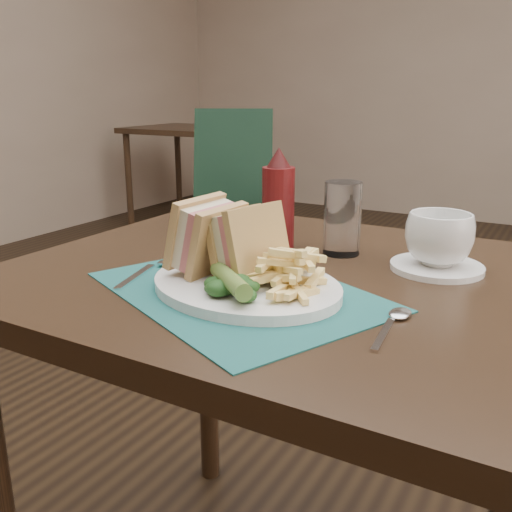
{
  "coord_description": "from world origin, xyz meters",
  "views": [
    {
      "loc": [
        0.4,
        -1.3,
        1.04
      ],
      "look_at": [
        -0.01,
        -0.6,
        0.8
      ],
      "focal_mm": 40.0,
      "sensor_mm": 36.0,
      "label": 1
    }
  ],
  "objects_px": {
    "sandwich_half_a": "(195,233)",
    "check_presenter": "(233,173)",
    "plate": "(246,286)",
    "drinking_glass": "(342,218)",
    "table_bg_left": "(194,176)",
    "table_main": "(286,465)",
    "sandwich_half_b": "(238,239)",
    "coffee_cup": "(439,239)",
    "placemat": "(238,291)",
    "saucer": "(437,267)",
    "ketchup_bottle": "(278,198)"
  },
  "relations": [
    {
      "from": "sandwich_half_a",
      "to": "check_presenter",
      "type": "distance_m",
      "value": 0.3
    },
    {
      "from": "plate",
      "to": "drinking_glass",
      "type": "xyz_separation_m",
      "value": [
        0.05,
        0.26,
        0.06
      ]
    },
    {
      "from": "plate",
      "to": "table_bg_left",
      "type": "bearing_deg",
      "value": 140.35
    },
    {
      "from": "table_main",
      "to": "sandwich_half_b",
      "type": "distance_m",
      "value": 0.46
    },
    {
      "from": "sandwich_half_b",
      "to": "coffee_cup",
      "type": "relative_size",
      "value": 1.01
    },
    {
      "from": "sandwich_half_a",
      "to": "check_presenter",
      "type": "relative_size",
      "value": 0.45
    },
    {
      "from": "placemat",
      "to": "plate",
      "type": "xyz_separation_m",
      "value": [
        0.01,
        0.01,
        0.01
      ]
    },
    {
      "from": "sandwich_half_b",
      "to": "saucer",
      "type": "distance_m",
      "value": 0.34
    },
    {
      "from": "placemat",
      "to": "ketchup_bottle",
      "type": "bearing_deg",
      "value": 104.27
    },
    {
      "from": "saucer",
      "to": "table_main",
      "type": "bearing_deg",
      "value": -150.37
    },
    {
      "from": "table_bg_left",
      "to": "saucer",
      "type": "bearing_deg",
      "value": -47.81
    },
    {
      "from": "coffee_cup",
      "to": "check_presenter",
      "type": "xyz_separation_m",
      "value": [
        -0.42,
        0.04,
        0.07
      ]
    },
    {
      "from": "plate",
      "to": "sandwich_half_a",
      "type": "height_order",
      "value": "sandwich_half_a"
    },
    {
      "from": "table_main",
      "to": "table_bg_left",
      "type": "relative_size",
      "value": 1.0
    },
    {
      "from": "sandwich_half_a",
      "to": "coffee_cup",
      "type": "xyz_separation_m",
      "value": [
        0.32,
        0.23,
        -0.02
      ]
    },
    {
      "from": "placemat",
      "to": "coffee_cup",
      "type": "distance_m",
      "value": 0.34
    },
    {
      "from": "table_bg_left",
      "to": "placemat",
      "type": "xyz_separation_m",
      "value": [
        2.23,
        -2.97,
        0.38
      ]
    },
    {
      "from": "ketchup_bottle",
      "to": "check_presenter",
      "type": "relative_size",
      "value": 0.73
    },
    {
      "from": "plate",
      "to": "sandwich_half_b",
      "type": "bearing_deg",
      "value": 152.55
    },
    {
      "from": "check_presenter",
      "to": "placemat",
      "type": "bearing_deg",
      "value": -84.78
    },
    {
      "from": "sandwich_half_a",
      "to": "check_presenter",
      "type": "height_order",
      "value": "check_presenter"
    },
    {
      "from": "check_presenter",
      "to": "saucer",
      "type": "bearing_deg",
      "value": -33.31
    },
    {
      "from": "plate",
      "to": "sandwich_half_a",
      "type": "xyz_separation_m",
      "value": [
        -0.1,
        0.01,
        0.06
      ]
    },
    {
      "from": "table_bg_left",
      "to": "drinking_glass",
      "type": "distance_m",
      "value": 3.57
    },
    {
      "from": "table_bg_left",
      "to": "drinking_glass",
      "type": "relative_size",
      "value": 6.92
    },
    {
      "from": "saucer",
      "to": "coffee_cup",
      "type": "bearing_deg",
      "value": 0.0
    },
    {
      "from": "plate",
      "to": "saucer",
      "type": "xyz_separation_m",
      "value": [
        0.22,
        0.25,
        -0.0
      ]
    },
    {
      "from": "drinking_glass",
      "to": "ketchup_bottle",
      "type": "xyz_separation_m",
      "value": [
        -0.12,
        -0.02,
        0.03
      ]
    },
    {
      "from": "coffee_cup",
      "to": "drinking_glass",
      "type": "distance_m",
      "value": 0.17
    },
    {
      "from": "ketchup_bottle",
      "to": "table_main",
      "type": "bearing_deg",
      "value": -54.59
    },
    {
      "from": "table_main",
      "to": "placemat",
      "type": "height_order",
      "value": "placemat"
    },
    {
      "from": "table_main",
      "to": "saucer",
      "type": "bearing_deg",
      "value": 29.63
    },
    {
      "from": "placemat",
      "to": "coffee_cup",
      "type": "xyz_separation_m",
      "value": [
        0.23,
        0.25,
        0.05
      ]
    },
    {
      "from": "plate",
      "to": "ketchup_bottle",
      "type": "relative_size",
      "value": 1.61
    },
    {
      "from": "saucer",
      "to": "ketchup_bottle",
      "type": "xyz_separation_m",
      "value": [
        -0.29,
        -0.01,
        0.09
      ]
    },
    {
      "from": "table_main",
      "to": "table_bg_left",
      "type": "distance_m",
      "value": 3.62
    },
    {
      "from": "table_bg_left",
      "to": "plate",
      "type": "height_order",
      "value": "plate"
    },
    {
      "from": "plate",
      "to": "sandwich_half_a",
      "type": "bearing_deg",
      "value": -173.67
    },
    {
      "from": "plate",
      "to": "drinking_glass",
      "type": "height_order",
      "value": "drinking_glass"
    },
    {
      "from": "table_main",
      "to": "drinking_glass",
      "type": "height_order",
      "value": "drinking_glass"
    },
    {
      "from": "table_main",
      "to": "sandwich_half_a",
      "type": "height_order",
      "value": "sandwich_half_a"
    },
    {
      "from": "coffee_cup",
      "to": "plate",
      "type": "bearing_deg",
      "value": -131.74
    },
    {
      "from": "saucer",
      "to": "ketchup_bottle",
      "type": "relative_size",
      "value": 0.81
    },
    {
      "from": "saucer",
      "to": "placemat",
      "type": "bearing_deg",
      "value": -132.31
    },
    {
      "from": "table_main",
      "to": "check_presenter",
      "type": "bearing_deg",
      "value": 142.2
    },
    {
      "from": "coffee_cup",
      "to": "ketchup_bottle",
      "type": "relative_size",
      "value": 0.58
    },
    {
      "from": "table_bg_left",
      "to": "ketchup_bottle",
      "type": "distance_m",
      "value": 3.51
    },
    {
      "from": "coffee_cup",
      "to": "check_presenter",
      "type": "distance_m",
      "value": 0.43
    },
    {
      "from": "sandwich_half_b",
      "to": "drinking_glass",
      "type": "distance_m",
      "value": 0.25
    },
    {
      "from": "sandwich_half_b",
      "to": "table_main",
      "type": "bearing_deg",
      "value": 85.51
    }
  ]
}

